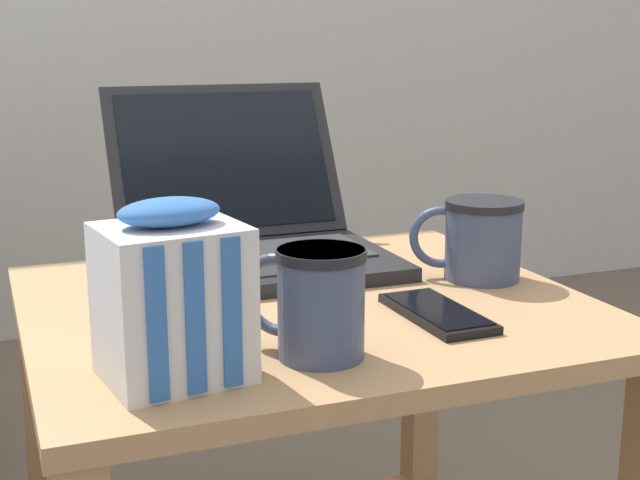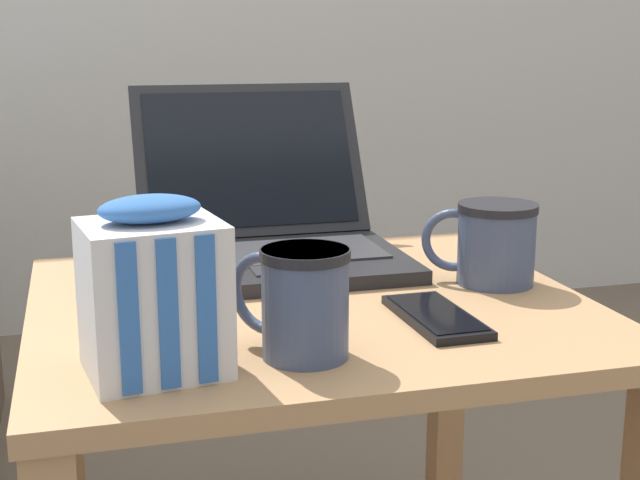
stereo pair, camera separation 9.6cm
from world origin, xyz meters
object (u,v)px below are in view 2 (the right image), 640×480
object	(u,v)px
laptop	(268,226)
cell_phone	(436,317)
mug_front_left	(302,297)
snack_bag	(154,292)
mug_front_right	(494,239)

from	to	relation	value
laptop	cell_phone	distance (m)	0.33
mug_front_left	cell_phone	distance (m)	0.18
mug_front_left	snack_bag	xyz separation A→B (m)	(-0.14, -0.00, 0.02)
laptop	mug_front_left	distance (m)	0.37
mug_front_right	snack_bag	size ratio (longest dim) A/B	0.81
mug_front_right	cell_phone	bearing A→B (deg)	-136.08
laptop	mug_front_left	world-z (taller)	laptop
laptop	cell_phone	size ratio (longest dim) A/B	2.29
mug_front_right	snack_bag	world-z (taller)	snack_bag
mug_front_right	cell_phone	world-z (taller)	mug_front_right
laptop	snack_bag	xyz separation A→B (m)	(-0.18, -0.37, 0.03)
mug_front_right	cell_phone	distance (m)	0.18
laptop	snack_bag	size ratio (longest dim) A/B	2.19
snack_bag	cell_phone	xyz separation A→B (m)	(0.30, 0.07, -0.07)
snack_bag	cell_phone	bearing A→B (deg)	12.68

